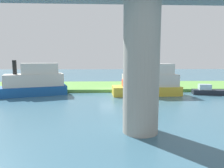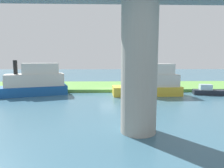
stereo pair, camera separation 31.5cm
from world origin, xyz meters
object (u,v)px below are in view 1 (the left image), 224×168
Objects in this scene: riverboat_paddlewheel at (208,91)px; bridge_pylon at (141,67)px; mooring_post at (153,85)px; houseboat_blue at (33,82)px; person_on_bank at (130,84)px; skiff_small at (148,82)px.

bridge_pylon is at bearing 48.71° from riverboat_paddlewheel.
mooring_post is 8.30m from riverboat_paddlewheel.
bridge_pylon is at bearing 129.91° from houseboat_blue.
person_on_bank is 11.95m from riverboat_paddlewheel.
person_on_bank is at bearing -95.29° from bridge_pylon.
skiff_small is (-2.30, 3.62, 0.68)m from person_on_bank.
bridge_pylon is 20.25m from riverboat_paddlewheel.
person_on_bank is 1.50× the size of mooring_post.
bridge_pylon reaches higher than skiff_small.
bridge_pylon is at bearing 73.19° from mooring_post.
houseboat_blue is at bearing 11.43° from person_on_bank.
person_on_bank is at bearing -17.80° from riverboat_paddlewheel.
person_on_bank reaches higher than riverboat_paddlewheel.
bridge_pylon is 1.93× the size of riverboat_paddlewheel.
skiff_small reaches higher than riverboat_paddlewheel.
riverboat_paddlewheel is 26.13m from houseboat_blue.
skiff_small reaches higher than mooring_post.
mooring_post is 0.09× the size of houseboat_blue.
bridge_pylon is 20.48m from houseboat_blue.
houseboat_blue is (18.56, 2.80, 0.94)m from mooring_post.
bridge_pylon is 15.71m from skiff_small.
riverboat_paddlewheel is 0.46× the size of houseboat_blue.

